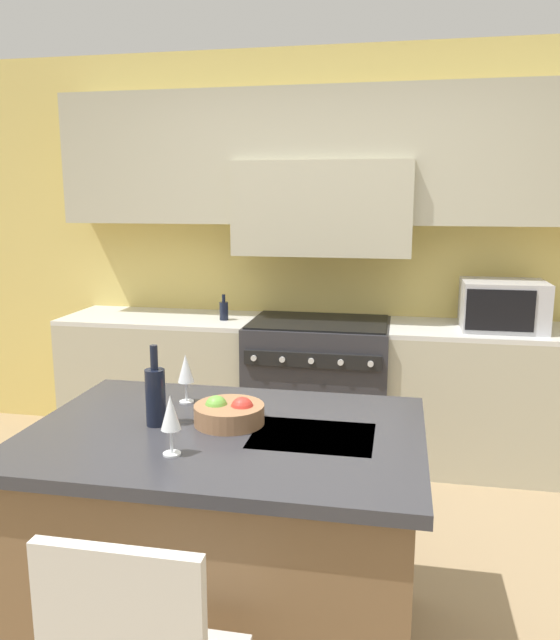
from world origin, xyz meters
The scene contains 11 objects.
ground_plane centered at (0.00, 0.00, 0.00)m, with size 10.00×10.00×0.00m, color #997F5B.
back_cabinetry centered at (0.00, 2.02, 1.60)m, with size 10.00×0.46×2.70m.
back_counter centered at (0.00, 1.77, 0.46)m, with size 3.51×0.62×0.92m.
range_stove centered at (0.00, 1.75, 0.46)m, with size 0.91×0.70×0.93m.
microwave centered at (1.14, 1.77, 1.07)m, with size 0.50×0.41×0.30m.
kitchen_island centered at (-0.10, -0.16, 0.45)m, with size 1.43×1.01×0.90m.
wine_bottle centered at (-0.36, -0.16, 1.01)m, with size 0.07×0.07×0.30m.
wine_glass_near centered at (-0.20, -0.41, 1.03)m, with size 0.07×0.07×0.20m.
wine_glass_far centered at (-0.33, 0.11, 1.03)m, with size 0.07×0.07×0.20m.
fruit_bowl centered at (-0.10, -0.10, 0.94)m, with size 0.26×0.26×0.10m.
oil_bottle_on_counter centered at (-0.64, 1.72, 0.98)m, with size 0.06×0.06×0.17m.
Camera 1 is at (0.51, -2.22, 1.72)m, focal length 35.00 mm.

